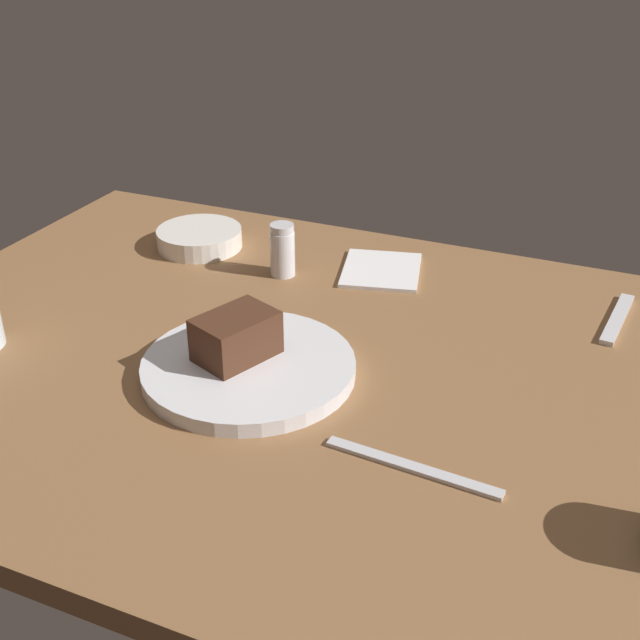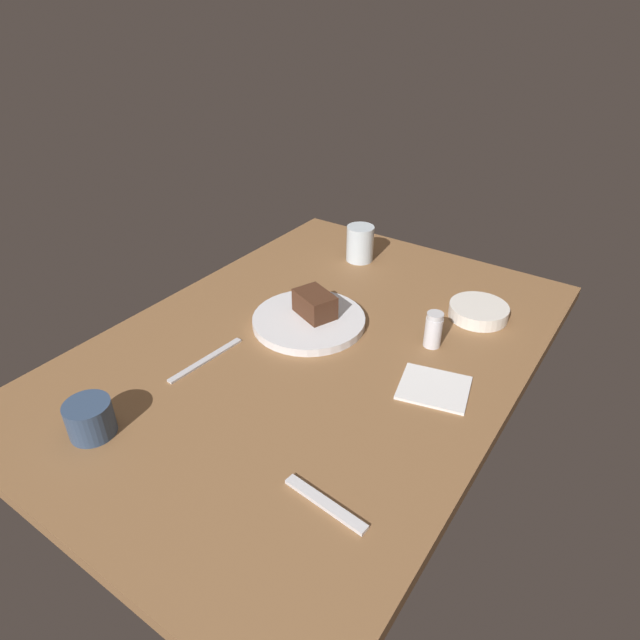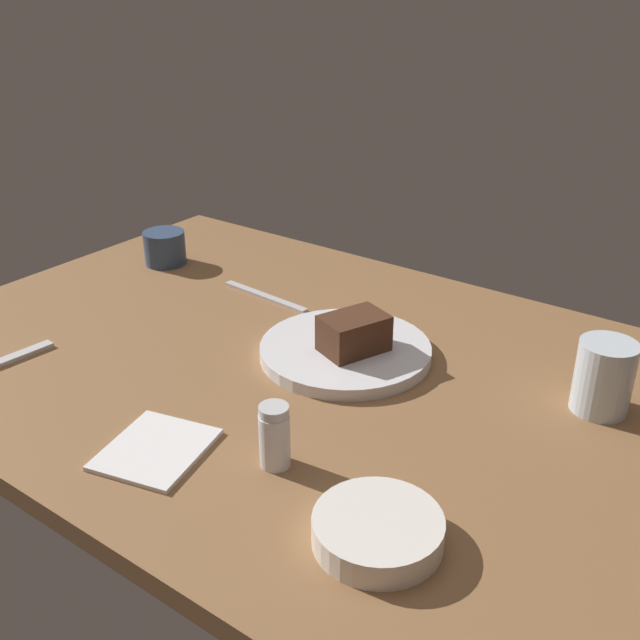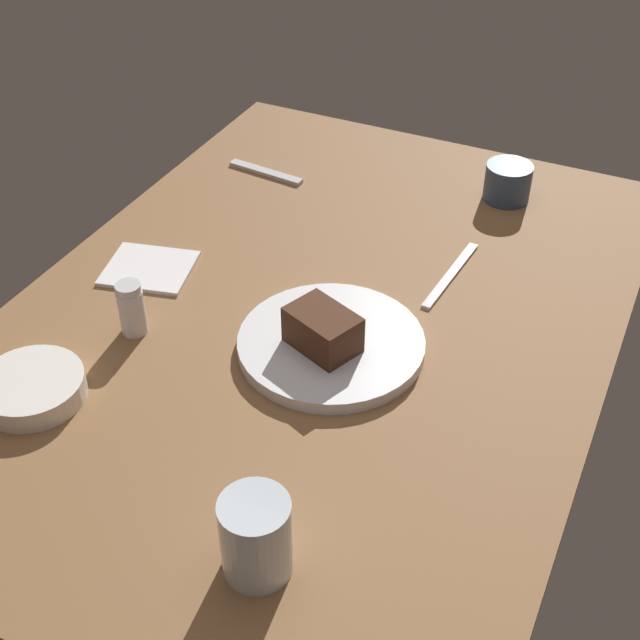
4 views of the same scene
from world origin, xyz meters
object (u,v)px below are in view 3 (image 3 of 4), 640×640
(chocolate_cake_slice, at_px, (354,333))
(dessert_spoon, at_px, (5,361))
(folded_napkin, at_px, (156,449))
(water_glass, at_px, (604,377))
(side_bowl, at_px, (378,530))
(butter_knife, at_px, (265,296))
(salt_shaker, at_px, (275,436))
(dessert_plate, at_px, (345,351))
(coffee_cup, at_px, (165,248))

(chocolate_cake_slice, relative_size, dessert_spoon, 0.63)
(folded_napkin, bearing_deg, water_glass, -134.51)
(side_bowl, xyz_separation_m, butter_knife, (0.49, -0.40, -0.01))
(salt_shaker, height_order, dessert_spoon, salt_shaker)
(dessert_plate, relative_size, salt_shaker, 3.20)
(dessert_plate, relative_size, chocolate_cake_slice, 2.73)
(dessert_plate, relative_size, coffee_cup, 3.23)
(salt_shaker, bearing_deg, water_glass, -128.18)
(water_glass, relative_size, dessert_spoon, 0.66)
(chocolate_cake_slice, bearing_deg, side_bowl, 127.48)
(water_glass, bearing_deg, butter_knife, -1.51)
(dessert_spoon, height_order, butter_knife, dessert_spoon)
(chocolate_cake_slice, height_order, folded_napkin, chocolate_cake_slice)
(folded_napkin, bearing_deg, salt_shaker, -153.49)
(dessert_plate, height_order, side_bowl, side_bowl)
(salt_shaker, bearing_deg, dessert_plate, -72.93)
(water_glass, distance_m, coffee_cup, 0.86)
(side_bowl, relative_size, dessert_spoon, 0.91)
(dessert_plate, distance_m, water_glass, 0.37)
(side_bowl, xyz_separation_m, folded_napkin, (0.30, 0.03, -0.01))
(dessert_plate, distance_m, side_bowl, 0.40)
(salt_shaker, relative_size, butter_knife, 0.43)
(folded_napkin, bearing_deg, coffee_cup, -44.54)
(water_glass, relative_size, butter_knife, 0.52)
(coffee_cup, relative_size, butter_knife, 0.42)
(salt_shaker, bearing_deg, dessert_spoon, 5.52)
(dessert_plate, height_order, dessert_spoon, dessert_plate)
(water_glass, distance_m, folded_napkin, 0.58)
(chocolate_cake_slice, distance_m, butter_knife, 0.28)
(side_bowl, bearing_deg, chocolate_cake_slice, -52.52)
(dessert_plate, xyz_separation_m, salt_shaker, (-0.08, 0.27, 0.03))
(dessert_spoon, relative_size, butter_knife, 0.79)
(water_glass, bearing_deg, salt_shaker, 51.82)
(salt_shaker, relative_size, folded_napkin, 0.62)
(coffee_cup, bearing_deg, folded_napkin, 135.46)
(water_glass, relative_size, side_bowl, 0.73)
(chocolate_cake_slice, bearing_deg, dessert_plate, -14.32)
(coffee_cup, relative_size, folded_napkin, 0.61)
(coffee_cup, bearing_deg, side_bowl, 151.09)
(salt_shaker, bearing_deg, butter_knife, -48.68)
(dessert_plate, relative_size, side_bowl, 1.89)
(dessert_spoon, bearing_deg, butter_knife, -15.99)
(chocolate_cake_slice, bearing_deg, water_glass, -166.18)
(coffee_cup, xyz_separation_m, butter_knife, (-0.26, 0.01, -0.03))
(chocolate_cake_slice, distance_m, dessert_spoon, 0.52)
(coffee_cup, bearing_deg, water_glass, 178.18)
(dessert_spoon, bearing_deg, water_glass, -56.93)
(dessert_plate, bearing_deg, side_bowl, 129.10)
(salt_shaker, xyz_separation_m, water_glass, (-0.27, -0.35, 0.01))
(butter_knife, bearing_deg, dessert_spoon, -107.17)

